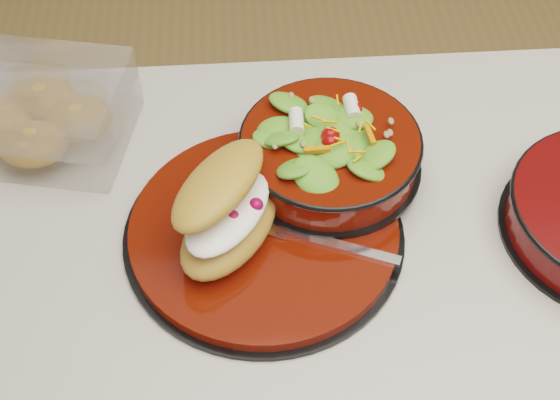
{
  "coord_description": "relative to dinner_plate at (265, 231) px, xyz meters",
  "views": [
    {
      "loc": [
        -0.1,
        -0.49,
        1.62
      ],
      "look_at": [
        -0.06,
        0.08,
        0.94
      ],
      "focal_mm": 50.0,
      "sensor_mm": 36.0,
      "label": 1
    }
  ],
  "objects": [
    {
      "name": "salad_bowl",
      "position": [
        0.08,
        0.09,
        0.04
      ],
      "size": [
        0.22,
        0.22,
        0.09
      ],
      "rotation": [
        0.0,
        0.0,
        0.42
      ],
      "color": "black",
      "rests_on": "dinner_plate"
    },
    {
      "name": "pastry_box",
      "position": [
        -0.28,
        0.18,
        0.03
      ],
      "size": [
        0.25,
        0.21,
        0.09
      ],
      "rotation": [
        0.0,
        0.0,
        -0.21
      ],
      "color": "white",
      "rests_on": "island_counter"
    },
    {
      "name": "croissant",
      "position": [
        -0.04,
        -0.01,
        0.05
      ],
      "size": [
        0.15,
        0.19,
        0.09
      ],
      "rotation": [
        0.0,
        0.0,
        1.0
      ],
      "color": "#A27331",
      "rests_on": "dinner_plate"
    },
    {
      "name": "dinner_plate",
      "position": [
        0.0,
        0.0,
        0.0
      ],
      "size": [
        0.32,
        0.32,
        0.02
      ],
      "rotation": [
        0.0,
        0.0,
        -0.22
      ],
      "color": "black",
      "rests_on": "island_counter"
    },
    {
      "name": "fork",
      "position": [
        0.06,
        -0.03,
        0.01
      ],
      "size": [
        0.16,
        0.08,
        0.0
      ],
      "rotation": [
        0.0,
        0.0,
        1.18
      ],
      "color": "silver",
      "rests_on": "dinner_plate"
    }
  ]
}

